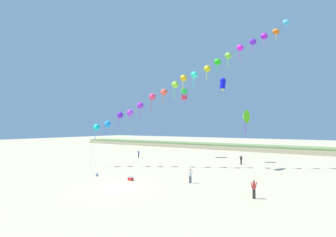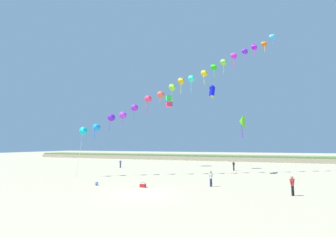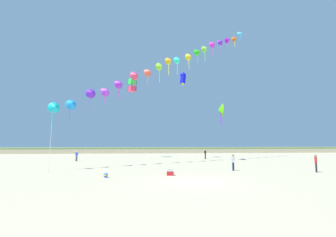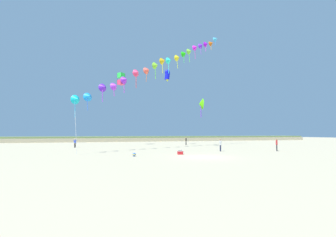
# 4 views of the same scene
# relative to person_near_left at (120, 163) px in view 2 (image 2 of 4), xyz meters

# --- Properties ---
(ground_plane) EXTENTS (240.00, 240.00, 0.00)m
(ground_plane) POSITION_rel_person_near_left_xyz_m (13.85, -19.47, -0.87)
(ground_plane) COLOR #C1B28E
(dune_ridge) EXTENTS (120.00, 8.62, 1.50)m
(dune_ridge) POSITION_rel_person_near_left_xyz_m (13.85, 27.98, -0.13)
(dune_ridge) COLOR tan
(dune_ridge) RESTS_ON ground
(person_near_left) EXTENTS (0.53, 0.21, 1.51)m
(person_near_left) POSITION_rel_person_near_left_xyz_m (0.00, 0.00, 0.00)
(person_near_left) COLOR black
(person_near_left) RESTS_ON ground
(person_near_right) EXTENTS (0.50, 0.42, 1.64)m
(person_near_right) POSITION_rel_person_near_left_xyz_m (26.35, -15.58, 0.08)
(person_near_right) COLOR black
(person_near_right) RESTS_ON ground
(person_mid_center) EXTENTS (0.51, 0.38, 1.61)m
(person_mid_center) POSITION_rel_person_near_left_xyz_m (19.10, -13.63, 0.06)
(person_mid_center) COLOR #282D4C
(person_mid_center) RESTS_ON ground
(person_far_left) EXTENTS (0.47, 0.41, 1.57)m
(person_far_left) POSITION_rel_person_near_left_xyz_m (20.53, 2.42, 0.03)
(person_far_left) COLOR black
(person_far_left) RESTS_ON ground
(kite_banner_string) EXTENTS (27.93, 17.08, 23.66)m
(kite_banner_string) POSITION_rel_person_near_left_xyz_m (14.46, -4.44, 13.63)
(kite_banner_string) COLOR #0FBFD0
(large_kite_low_lead) EXTENTS (1.12, 2.16, 3.59)m
(large_kite_low_lead) POSITION_rel_person_near_left_xyz_m (22.14, -1.28, 7.05)
(large_kite_low_lead) COLOR #56D60E
(large_kite_mid_trail) EXTENTS (1.58, 1.58, 2.35)m
(large_kite_mid_trail) POSITION_rel_person_near_left_xyz_m (7.77, 5.71, 12.51)
(large_kite_mid_trail) COLOR #EB365E
(large_kite_high_solo) EXTENTS (1.50, 1.38, 2.53)m
(large_kite_high_solo) POSITION_rel_person_near_left_xyz_m (16.99, 3.79, 13.47)
(large_kite_high_solo) COLOR #1015EE
(beach_cooler) EXTENTS (0.58, 0.41, 0.46)m
(beach_cooler) POSITION_rel_person_near_left_xyz_m (12.55, -16.29, -0.66)
(beach_cooler) COLOR red
(beach_cooler) RESTS_ON ground
(beach_ball) EXTENTS (0.36, 0.36, 0.36)m
(beach_ball) POSITION_rel_person_near_left_xyz_m (7.33, -16.89, -0.69)
(beach_ball) COLOR blue
(beach_ball) RESTS_ON ground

